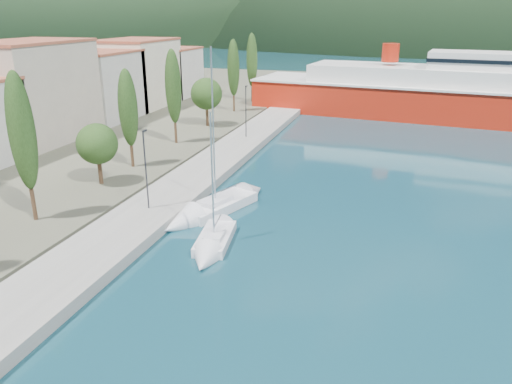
% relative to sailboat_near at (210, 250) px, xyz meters
% --- Properties ---
extents(ground, '(1400.00, 1400.00, 0.00)m').
position_rel_sailboat_near_xyz_m(ground, '(2.26, 109.07, -0.28)').
color(ground, '#143F4C').
extents(quay, '(5.00, 88.00, 0.80)m').
position_rel_sailboat_near_xyz_m(quay, '(-6.74, 15.07, 0.12)').
color(quay, gray).
rests_on(quay, ground).
extents(town_buildings, '(9.20, 69.20, 11.30)m').
position_rel_sailboat_near_xyz_m(town_buildings, '(-29.74, 25.97, 5.29)').
color(town_buildings, beige).
rests_on(town_buildings, land_strip).
extents(tree_row, '(4.11, 64.03, 11.06)m').
position_rel_sailboat_near_xyz_m(tree_row, '(-13.70, 22.46, 5.74)').
color(tree_row, '#47301E').
rests_on(tree_row, land_strip).
extents(lamp_posts, '(0.15, 47.56, 6.06)m').
position_rel_sailboat_near_xyz_m(lamp_posts, '(-6.74, 4.77, 3.81)').
color(lamp_posts, '#2D2D33').
rests_on(lamp_posts, quay).
extents(sailboat_near, '(3.10, 7.17, 9.97)m').
position_rel_sailboat_near_xyz_m(sailboat_near, '(0.00, 0.00, 0.00)').
color(sailboat_near, silver).
rests_on(sailboat_near, ground).
extents(sailboat_mid, '(5.62, 9.78, 13.67)m').
position_rel_sailboat_near_xyz_m(sailboat_mid, '(-2.96, 5.28, 0.05)').
color(sailboat_mid, silver).
rests_on(sailboat_mid, ground).
extents(ferry, '(56.92, 18.16, 11.11)m').
position_rel_sailboat_near_xyz_m(ferry, '(16.16, 51.24, 3.10)').
color(ferry, '#B6200E').
rests_on(ferry, ground).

